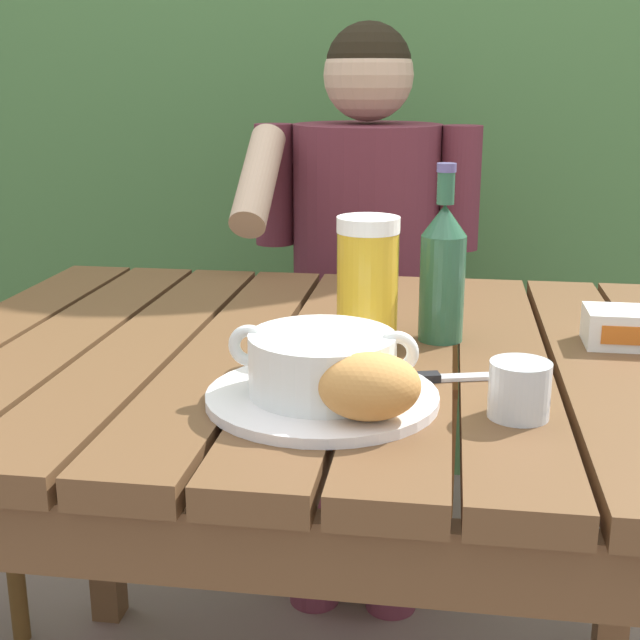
% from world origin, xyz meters
% --- Properties ---
extents(dining_table, '(1.13, 0.90, 0.77)m').
position_xyz_m(dining_table, '(0.00, 0.00, 0.66)').
color(dining_table, brown).
rests_on(dining_table, ground_plane).
extents(hedge_backdrop, '(2.78, 0.89, 2.91)m').
position_xyz_m(hedge_backdrop, '(-0.06, 1.56, 1.33)').
color(hedge_backdrop, '#46723D').
rests_on(hedge_backdrop, ground_plane).
extents(chair_near_diner, '(0.43, 0.42, 1.01)m').
position_xyz_m(chair_near_diner, '(-0.01, 0.89, 0.49)').
color(chair_near_diner, brown).
rests_on(chair_near_diner, ground_plane).
extents(person_eating, '(0.48, 0.47, 1.24)m').
position_xyz_m(person_eating, '(-0.01, 0.69, 0.73)').
color(person_eating, '#5F2732').
rests_on(person_eating, ground_plane).
extents(serving_plate, '(0.27, 0.27, 0.01)m').
position_xyz_m(serving_plate, '(0.03, -0.22, 0.77)').
color(serving_plate, white).
rests_on(serving_plate, dining_table).
extents(soup_bowl, '(0.22, 0.17, 0.08)m').
position_xyz_m(soup_bowl, '(0.03, -0.22, 0.82)').
color(soup_bowl, white).
rests_on(soup_bowl, serving_plate).
extents(bread_roll, '(0.12, 0.10, 0.07)m').
position_xyz_m(bread_roll, '(0.10, -0.29, 0.82)').
color(bread_roll, '#CA8A45').
rests_on(bread_roll, serving_plate).
extents(beer_glass, '(0.08, 0.08, 0.18)m').
position_xyz_m(beer_glass, '(0.07, -0.01, 0.86)').
color(beer_glass, gold).
rests_on(beer_glass, dining_table).
extents(beer_bottle, '(0.06, 0.06, 0.25)m').
position_xyz_m(beer_bottle, '(0.17, 0.05, 0.87)').
color(beer_bottle, '#2B5A3E').
rests_on(beer_bottle, dining_table).
extents(water_glass_small, '(0.07, 0.07, 0.06)m').
position_xyz_m(water_glass_small, '(0.26, -0.23, 0.80)').
color(water_glass_small, silver).
rests_on(water_glass_small, dining_table).
extents(butter_tub, '(0.11, 0.08, 0.05)m').
position_xyz_m(butter_tub, '(0.42, 0.06, 0.79)').
color(butter_tub, white).
rests_on(butter_tub, dining_table).
extents(table_knife, '(0.15, 0.06, 0.01)m').
position_xyz_m(table_knife, '(0.17, -0.12, 0.77)').
color(table_knife, silver).
rests_on(table_knife, dining_table).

